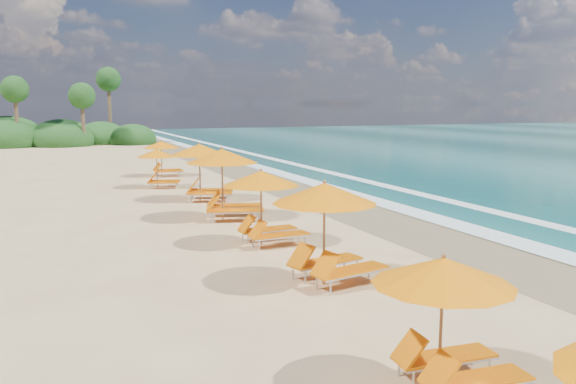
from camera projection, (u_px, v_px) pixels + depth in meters
name	position (u px, v px, depth m)	size (l,w,h in m)	color
ground	(288.00, 226.00, 20.34)	(160.00, 160.00, 0.00)	#D0B77A
wet_sand	(386.00, 217.00, 21.87)	(4.00, 160.00, 0.01)	#877650
surf_foam	(445.00, 212.00, 22.89)	(4.00, 160.00, 0.01)	white
station_1	(451.00, 314.00, 8.51)	(2.38, 2.23, 2.11)	olive
station_2	(331.00, 226.00, 13.67)	(3.01, 2.88, 2.49)	olive
station_3	(267.00, 202.00, 17.49)	(2.55, 2.37, 2.32)	olive
station_4	(228.00, 179.00, 21.37)	(3.35, 3.25, 2.67)	olive
station_5	(204.00, 168.00, 25.54)	(3.27, 3.20, 2.56)	olive
station_6	(160.00, 166.00, 29.45)	(2.54, 2.48, 2.01)	olive
station_7	(164.00, 156.00, 34.14)	(2.36, 2.20, 2.13)	olive
treeline	(19.00, 137.00, 57.90)	(25.80, 8.80, 9.74)	#163D14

